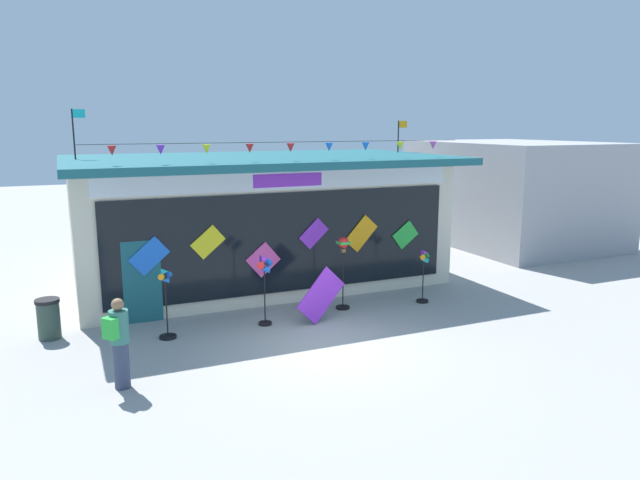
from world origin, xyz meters
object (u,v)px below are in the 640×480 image
at_px(wind_spinner_center_right, 424,270).
at_px(person_near_camera, 119,341).
at_px(kite_shop_building, 256,218).
at_px(display_kite_on_ground, 321,295).
at_px(trash_bin, 49,319).
at_px(wind_spinner_far_left, 166,302).
at_px(wind_spinner_left, 265,276).
at_px(wind_spinner_center_left, 343,258).

bearing_deg(wind_spinner_center_right, person_near_camera, -164.05).
bearing_deg(kite_shop_building, display_kite_on_ground, -87.76).
xyz_separation_m(person_near_camera, trash_bin, (-1.22, 3.30, -0.43)).
distance_m(wind_spinner_far_left, wind_spinner_center_right, 6.73).
xyz_separation_m(wind_spinner_left, wind_spinner_center_left, (2.24, 0.42, 0.15)).
bearing_deg(kite_shop_building, wind_spinner_far_left, -129.61).
height_order(kite_shop_building, trash_bin, kite_shop_building).
xyz_separation_m(wind_spinner_center_right, display_kite_on_ground, (-3.16, -0.40, -0.22)).
xyz_separation_m(wind_spinner_far_left, person_near_camera, (-1.19, -2.23, 0.04)).
distance_m(kite_shop_building, trash_bin, 6.71).
relative_size(person_near_camera, trash_bin, 1.85).
bearing_deg(wind_spinner_center_right, wind_spinner_far_left, -179.75).
distance_m(person_near_camera, trash_bin, 3.54).
bearing_deg(wind_spinner_center_right, wind_spinner_left, -179.45).
bearing_deg(wind_spinner_center_right, wind_spinner_center_left, 170.38).
bearing_deg(display_kite_on_ground, kite_shop_building, 92.24).
height_order(wind_spinner_far_left, trash_bin, wind_spinner_far_left).
distance_m(kite_shop_building, wind_spinner_center_left, 3.90).
bearing_deg(wind_spinner_center_right, kite_shop_building, 129.38).
relative_size(wind_spinner_far_left, wind_spinner_left, 0.94).
xyz_separation_m(wind_spinner_far_left, wind_spinner_left, (2.28, -0.01, 0.36)).
xyz_separation_m(wind_spinner_left, wind_spinner_center_right, (4.45, 0.04, -0.31)).
xyz_separation_m(wind_spinner_left, trash_bin, (-4.69, 1.08, -0.75)).
distance_m(wind_spinner_far_left, wind_spinner_center_left, 4.57).
height_order(wind_spinner_center_right, trash_bin, wind_spinner_center_right).
bearing_deg(wind_spinner_center_left, display_kite_on_ground, -141.22).
bearing_deg(wind_spinner_center_left, wind_spinner_far_left, -174.91).
height_order(wind_spinner_center_left, display_kite_on_ground, wind_spinner_center_left).
bearing_deg(wind_spinner_center_left, wind_spinner_center_right, -9.62).
bearing_deg(wind_spinner_center_right, trash_bin, 173.55).
relative_size(wind_spinner_left, wind_spinner_center_right, 1.18).
relative_size(wind_spinner_center_left, display_kite_on_ground, 1.52).
relative_size(wind_spinner_center_right, trash_bin, 1.60).
bearing_deg(kite_shop_building, wind_spinner_left, -105.10).
relative_size(wind_spinner_far_left, person_near_camera, 0.96).
xyz_separation_m(wind_spinner_center_left, wind_spinner_center_right, (2.20, -0.37, -0.46)).
bearing_deg(display_kite_on_ground, trash_bin, 166.56).
distance_m(kite_shop_building, display_kite_on_ground, 4.63).
distance_m(wind_spinner_far_left, wind_spinner_left, 2.31).
xyz_separation_m(kite_shop_building, wind_spinner_center_right, (3.34, -4.07, -1.02)).
relative_size(wind_spinner_center_right, display_kite_on_ground, 1.17).
bearing_deg(display_kite_on_ground, wind_spinner_center_left, 38.78).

